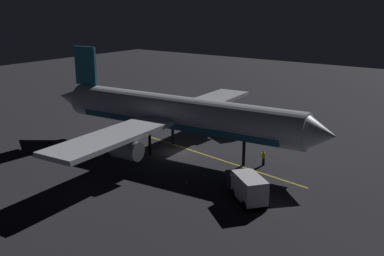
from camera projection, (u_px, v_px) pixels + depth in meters
name	position (u px, v px, depth m)	size (l,w,h in m)	color
ground_plane	(179.00, 153.00, 56.25)	(180.00, 180.00, 0.20)	#26262B
apron_guide_stripe	(211.00, 156.00, 54.79)	(0.24, 26.95, 0.01)	gold
airliner	(175.00, 114.00, 55.22)	(37.25, 39.45, 12.30)	silver
baggage_truck	(247.00, 187.00, 42.39)	(5.24, 5.89, 2.63)	silver
catering_truck	(233.00, 124.00, 64.59)	(4.68, 6.14, 2.54)	maroon
ground_crew_worker	(264.00, 158.00, 51.65)	(0.40, 0.40, 1.74)	black
traffic_cone_near_left	(240.00, 173.00, 48.84)	(0.50, 0.50, 0.55)	#EA590F
traffic_cone_near_right	(187.00, 182.00, 46.46)	(0.50, 0.50, 0.55)	#EA590F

